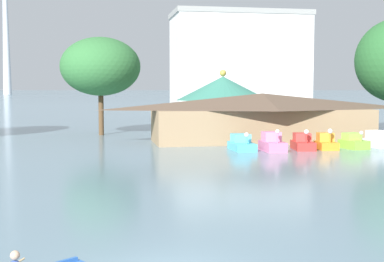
{
  "coord_description": "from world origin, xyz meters",
  "views": [
    {
      "loc": [
        -1.77,
        -13.27,
        4.87
      ],
      "look_at": [
        3.54,
        16.27,
        2.42
      ],
      "focal_mm": 49.93,
      "sensor_mm": 36.0,
      "label": 1
    }
  ],
  "objects": [
    {
      "name": "boathouse",
      "position": [
        12.9,
        32.78,
        2.28
      ],
      "size": [
        20.95,
        7.0,
        4.35
      ],
      "color": "#9E7F5B",
      "rests_on": "ground"
    },
    {
      "name": "pedal_boat_white",
      "position": [
        20.83,
        26.85,
        0.54
      ],
      "size": [
        1.72,
        2.48,
        1.5
      ],
      "rotation": [
        0.0,
        0.0,
        -1.43
      ],
      "color": "white",
      "rests_on": "ground"
    },
    {
      "name": "background_building_block",
      "position": [
        27.6,
        94.93,
        10.2
      ],
      "size": [
        27.81,
        13.7,
        20.36
      ],
      "color": "silver",
      "rests_on": "ground"
    },
    {
      "name": "pedal_boat_orange",
      "position": [
        16.05,
        26.06,
        0.52
      ],
      "size": [
        1.64,
        2.38,
        1.7
      ],
      "rotation": [
        0.0,
        0.0,
        -1.69
      ],
      "color": "orange",
      "rests_on": "ground"
    },
    {
      "name": "pedal_boat_pink",
      "position": [
        11.52,
        25.76,
        0.58
      ],
      "size": [
        1.5,
        2.75,
        1.76
      ],
      "rotation": [
        0.0,
        0.0,
        -1.57
      ],
      "color": "pink",
      "rests_on": "ground"
    },
    {
      "name": "pedal_boat_lime",
      "position": [
        18.42,
        26.14,
        0.5
      ],
      "size": [
        1.83,
        2.48,
        1.49
      ],
      "rotation": [
        0.0,
        0.0,
        -1.41
      ],
      "color": "#8CCC3F",
      "rests_on": "ground"
    },
    {
      "name": "green_roof_pavilion",
      "position": [
        11.44,
        41.77,
        3.51
      ],
      "size": [
        9.84,
        9.84,
        6.74
      ],
      "color": "brown",
      "rests_on": "ground"
    },
    {
      "name": "pedal_boat_red",
      "position": [
        14.21,
        26.3,
        0.51
      ],
      "size": [
        1.88,
        2.99,
        1.67
      ],
      "rotation": [
        0.0,
        0.0,
        -1.73
      ],
      "color": "red",
      "rests_on": "ground"
    },
    {
      "name": "pedal_boat_cyan",
      "position": [
        9.35,
        26.75,
        0.49
      ],
      "size": [
        1.64,
        3.02,
        1.48
      ],
      "rotation": [
        0.0,
        0.0,
        -1.55
      ],
      "color": "#4CB7CC",
      "rests_on": "ground"
    },
    {
      "name": "shoreline_tree_mid",
      "position": [
        -1.29,
        42.13,
        6.99
      ],
      "size": [
        8.13,
        8.13,
        9.98
      ],
      "color": "brown",
      "rests_on": "ground"
    }
  ]
}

